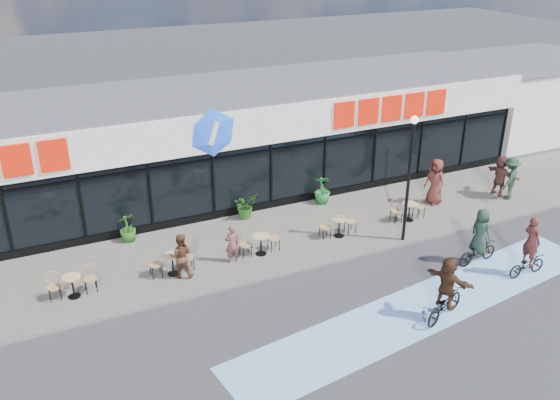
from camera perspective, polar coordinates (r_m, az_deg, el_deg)
name	(u,v)px	position (r m, az deg, el deg)	size (l,w,h in m)	color
ground	(291,313)	(18.48, 1.04, -10.78)	(120.00, 120.00, 0.00)	#28282B
sidewalk	(237,247)	(21.97, -4.12, -4.50)	(44.00, 5.00, 0.10)	#605B55
bike_lane	(427,306)	(19.30, 13.97, -9.88)	(14.00, 2.20, 0.01)	#6C9BCD
building	(190,144)	(25.78, -8.68, 5.34)	(30.60, 6.57, 4.75)	black
neighbour_building	(526,94)	(37.62, 22.57, 9.40)	(9.20, 7.20, 4.11)	silver
lamp_post	(410,168)	(21.59, 12.38, 3.00)	(0.28, 0.28, 4.79)	black
bistro_set_2	(72,283)	(19.95, -19.38, -7.53)	(1.54, 0.62, 0.90)	tan
bistro_set_3	(172,261)	(20.34, -10.37, -5.79)	(1.54, 0.62, 0.90)	tan
bistro_set_4	(260,242)	(21.21, -1.96, -4.01)	(1.54, 0.62, 0.90)	tan
bistro_set_5	(338,224)	(22.51, 5.60, -2.34)	(1.54, 0.62, 0.90)	tan
bistro_set_6	(408,209)	(24.18, 12.22, -0.84)	(1.54, 0.62, 0.90)	tan
potted_plant_left	(128,227)	(22.68, -14.47, -2.58)	(0.62, 0.62, 1.10)	#1F4915
potted_plant_mid	(245,206)	(23.79, -3.37, -0.56)	(0.93, 0.81, 1.03)	#1D4C15
potted_plant_right	(322,189)	(25.08, 4.08, 1.02)	(0.69, 0.69, 1.23)	#185624
patron_left	(232,244)	(20.61, -4.65, -4.23)	(0.51, 0.33, 1.39)	brown
patron_right	(181,256)	(19.90, -9.54, -5.32)	(0.77, 0.60, 1.58)	#492A1A
pedestrian_a	(435,181)	(25.69, 14.71, 1.74)	(0.97, 0.63, 1.98)	#4C201B
pedestrian_b	(500,175)	(27.41, 20.46, 2.24)	(1.69, 0.54, 1.82)	brown
pedestrian_c	(510,178)	(27.16, 21.27, 1.96)	(1.21, 0.69, 1.87)	#1A3020
cyclist_a	(529,255)	(21.57, 22.83, -4.87)	(1.52, 0.64, 2.20)	black
cyclist_b	(479,243)	(21.74, 18.59, -3.94)	(1.72, 0.83, 2.07)	black
cyclist_c	(446,293)	(18.43, 15.69, -8.62)	(1.95, 1.58, 2.08)	black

